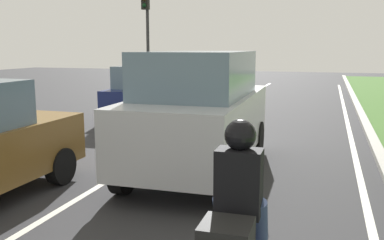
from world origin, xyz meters
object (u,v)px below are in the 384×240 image
rider_person (239,180)px  traffic_light_overhead_left (147,22)px  car_suv_ahead (199,112)px  car_hatchback_far (148,93)px

rider_person → traffic_light_overhead_left: traffic_light_overhead_left is taller
rider_person → traffic_light_overhead_left: (-7.26, 14.51, 2.30)m
rider_person → traffic_light_overhead_left: bearing=115.6°
car_suv_ahead → car_hatchback_far: (-3.26, 5.06, -0.28)m
car_suv_ahead → car_hatchback_far: size_ratio=1.23×
rider_person → traffic_light_overhead_left: 16.39m
traffic_light_overhead_left → rider_person: bearing=-63.4°
car_hatchback_far → traffic_light_overhead_left: bearing=113.5°
rider_person → traffic_light_overhead_left: size_ratio=0.22×
car_hatchback_far → rider_person: size_ratio=3.18×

